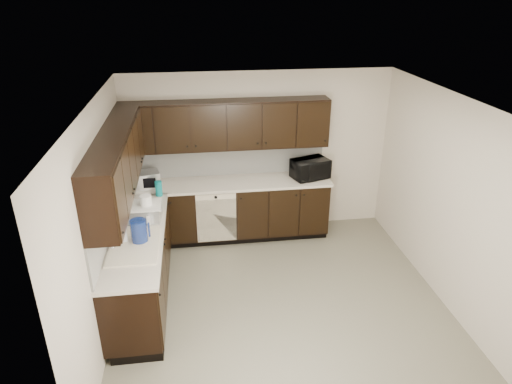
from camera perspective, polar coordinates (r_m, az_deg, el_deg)
floor at (r=5.85m, az=3.09°, el=-13.52°), size 4.00×4.00×0.00m
ceiling at (r=4.75m, az=3.78°, el=11.01°), size 4.00×4.00×0.00m
wall_back at (r=7.00m, az=0.29°, el=4.83°), size 4.00×0.02×2.50m
wall_left at (r=5.21m, az=-18.80°, el=-3.78°), size 0.02×4.00×2.50m
wall_right at (r=5.88m, az=22.91°, el=-1.15°), size 0.02×4.00×2.50m
wall_front at (r=3.57m, az=9.78°, el=-17.12°), size 4.00×0.02×2.50m
lower_cabinets at (r=6.47m, az=-7.50°, el=-5.27°), size 3.00×2.80×0.90m
countertop at (r=6.23m, az=-7.77°, el=-1.24°), size 3.03×2.83×0.04m
backsplash at (r=6.33m, az=-9.82°, el=1.60°), size 3.00×2.80×0.48m
upper_cabinets at (r=6.01m, az=-9.14°, el=6.43°), size 3.00×2.80×0.70m
dishwasher at (r=6.68m, az=-4.98°, el=-2.86°), size 0.58×0.04×0.78m
sink at (r=5.32m, az=-14.90°, el=-7.20°), size 0.54×0.82×0.42m
microwave at (r=6.90m, az=6.78°, el=2.90°), size 0.61×0.51×0.29m
soap_bottle_a at (r=5.69m, az=-13.19°, el=-3.02°), size 0.11×0.11×0.19m
soap_bottle_b at (r=5.36m, az=-16.24°, el=-5.02°), size 0.11×0.11×0.22m
toaster_oven at (r=6.74m, az=-13.55°, el=1.54°), size 0.42×0.35×0.23m
storage_bin at (r=5.83m, az=-14.11°, el=-2.47°), size 0.49×0.37×0.19m
blue_pitcher at (r=5.30m, az=-14.42°, el=-4.79°), size 0.24×0.24×0.28m
teal_tumbler at (r=6.41m, az=-12.07°, el=0.42°), size 0.12×0.12×0.21m
paper_towel_roll at (r=5.79m, az=-13.52°, el=-1.88°), size 0.15×0.15×0.32m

